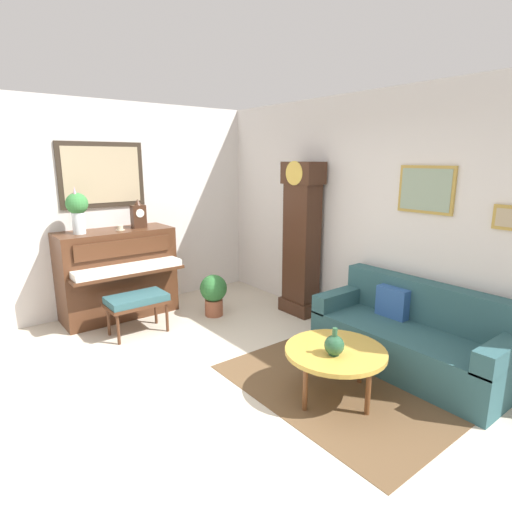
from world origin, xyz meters
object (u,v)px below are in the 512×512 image
(piano, at_px, (118,273))
(coffee_table, at_px, (335,353))
(potted_plant, at_px, (214,292))
(mantel_clock, at_px, (138,215))
(piano_bench, at_px, (137,301))
(couch, at_px, (411,337))
(grandfather_clock, at_px, (301,243))
(flower_vase, at_px, (77,208))
(green_jug, at_px, (334,345))
(teacup, at_px, (120,228))

(piano, distance_m, coffee_table, 3.18)
(potted_plant, bearing_deg, mantel_clock, -139.33)
(piano_bench, height_order, couch, couch)
(grandfather_clock, xyz_separation_m, flower_vase, (-1.40, -2.41, 0.51))
(grandfather_clock, bearing_deg, green_jug, -36.51)
(grandfather_clock, bearing_deg, potted_plant, -122.34)
(green_jug, height_order, potted_plant, green_jug)
(piano, relative_size, coffee_table, 1.64)
(grandfather_clock, bearing_deg, coffee_table, -35.48)
(teacup, height_order, green_jug, teacup)
(piano, bearing_deg, teacup, 49.97)
(coffee_table, height_order, mantel_clock, mantel_clock)
(piano_bench, relative_size, couch, 0.37)
(grandfather_clock, relative_size, potted_plant, 3.62)
(grandfather_clock, bearing_deg, mantel_clock, -130.20)
(piano, relative_size, potted_plant, 2.57)
(couch, bearing_deg, flower_vase, -144.99)
(piano, distance_m, piano_bench, 0.74)
(teacup, bearing_deg, coffee_table, 13.48)
(grandfather_clock, height_order, teacup, grandfather_clock)
(piano_bench, bearing_deg, couch, 36.80)
(flower_vase, bearing_deg, mantel_clock, 89.96)
(piano_bench, xyz_separation_m, mantel_clock, (-0.71, 0.38, 0.93))
(potted_plant, bearing_deg, green_jug, -7.14)
(coffee_table, distance_m, mantel_clock, 3.24)
(piano_bench, xyz_separation_m, flower_vase, (-0.71, -0.38, 1.07))
(coffee_table, bearing_deg, piano_bench, -160.66)
(couch, xyz_separation_m, coffee_table, (-0.10, -1.02, 0.10))
(green_jug, bearing_deg, couch, 87.59)
(coffee_table, relative_size, potted_plant, 1.57)
(couch, relative_size, potted_plant, 3.39)
(piano, xyz_separation_m, teacup, (0.05, 0.06, 0.60))
(piano, bearing_deg, potted_plant, 52.18)
(couch, bearing_deg, potted_plant, -161.46)
(flower_vase, bearing_deg, piano, 90.13)
(grandfather_clock, xyz_separation_m, potted_plant, (-0.63, -0.99, -0.64))
(flower_vase, distance_m, teacup, 0.57)
(coffee_table, bearing_deg, green_jug, -56.93)
(coffee_table, height_order, flower_vase, flower_vase)
(piano_bench, distance_m, coffee_table, 2.50)
(flower_vase, bearing_deg, coffee_table, 21.49)
(piano_bench, relative_size, coffee_table, 0.80)
(couch, height_order, potted_plant, couch)
(couch, relative_size, coffee_table, 2.16)
(coffee_table, distance_m, flower_vase, 3.47)
(mantel_clock, xyz_separation_m, green_jug, (3.13, 0.36, -0.80))
(grandfather_clock, xyz_separation_m, couch, (1.79, -0.18, -0.65))
(teacup, bearing_deg, potted_plant, 52.32)
(coffee_table, distance_m, teacup, 3.21)
(piano, xyz_separation_m, piano_bench, (0.72, -0.05, -0.18))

